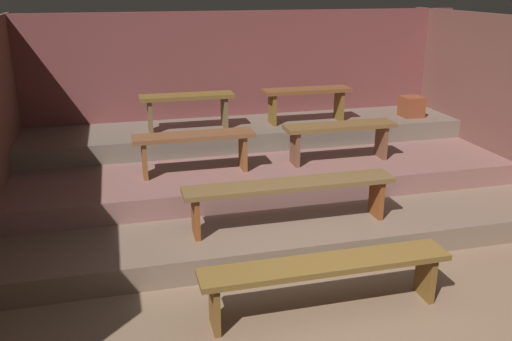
{
  "coord_description": "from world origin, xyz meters",
  "views": [
    {
      "loc": [
        -1.7,
        -3.05,
        2.61
      ],
      "look_at": [
        -0.24,
        2.58,
        0.57
      ],
      "focal_mm": 37.98,
      "sensor_mm": 36.0,
      "label": 1
    }
  ],
  "objects": [
    {
      "name": "platform_upper",
      "position": [
        0.0,
        4.0,
        0.62
      ],
      "size": [
        5.95,
        1.09,
        0.25
      ],
      "primitive_type": "cube",
      "color": "#6E6355",
      "rests_on": "platform_middle"
    },
    {
      "name": "bench_floor_center",
      "position": [
        -0.18,
        0.56,
        0.39
      ],
      "size": [
        2.09,
        0.32,
        0.47
      ],
      "color": "brown",
      "rests_on": "ground"
    },
    {
      "name": "ground",
      "position": [
        0.0,
        2.27,
        -0.04
      ],
      "size": [
        6.75,
        5.34,
        0.08
      ],
      "primitive_type": "cube",
      "color": "#7B614A"
    },
    {
      "name": "wooden_crate_upper",
      "position": [
        2.41,
        3.84,
        0.89
      ],
      "size": [
        0.29,
        0.29,
        0.29
      ],
      "primitive_type": "cube",
      "color": "brown",
      "rests_on": "platform_upper"
    },
    {
      "name": "bench_middle_right",
      "position": [
        0.89,
        2.89,
        0.87
      ],
      "size": [
        1.38,
        0.32,
        0.47
      ],
      "color": "brown",
      "rests_on": "platform_middle"
    },
    {
      "name": "wall_back",
      "position": [
        0.0,
        4.57,
        1.11
      ],
      "size": [
        6.75,
        0.06,
        2.22
      ],
      "primitive_type": "cube",
      "color": "brown",
      "rests_on": "ground"
    },
    {
      "name": "bench_lower_center",
      "position": [
        -0.11,
        1.74,
        0.64
      ],
      "size": [
        2.15,
        0.32,
        0.47
      ],
      "color": "brown",
      "rests_on": "platform_lower"
    },
    {
      "name": "bench_upper_left",
      "position": [
        -0.82,
        3.92,
        1.11
      ],
      "size": [
        1.22,
        0.32,
        0.47
      ],
      "color": "brown",
      "rests_on": "platform_upper"
    },
    {
      "name": "bench_upper_right",
      "position": [
        0.82,
        3.92,
        1.11
      ],
      "size": [
        1.22,
        0.32,
        0.47
      ],
      "color": "brown",
      "rests_on": "platform_upper"
    },
    {
      "name": "bench_middle_left",
      "position": [
        -0.89,
        2.89,
        0.87
      ],
      "size": [
        1.38,
        0.32,
        0.47
      ],
      "color": "brown",
      "rests_on": "platform_middle"
    },
    {
      "name": "platform_middle",
      "position": [
        0.0,
        3.37,
        0.37
      ],
      "size": [
        5.95,
        2.35,
        0.25
      ],
      "primitive_type": "cube",
      "color": "#865A54",
      "rests_on": "platform_lower"
    },
    {
      "name": "platform_lower",
      "position": [
        0.0,
        2.89,
        0.12
      ],
      "size": [
        5.95,
        3.3,
        0.25
      ],
      "primitive_type": "cube",
      "color": "#786251",
      "rests_on": "ground"
    }
  ]
}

